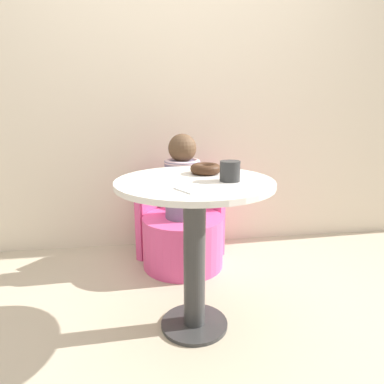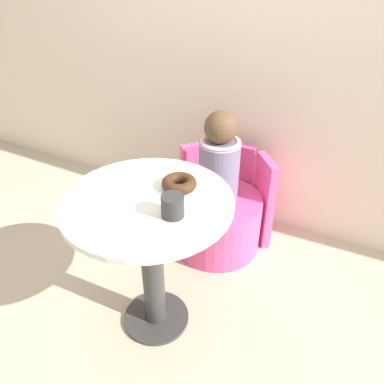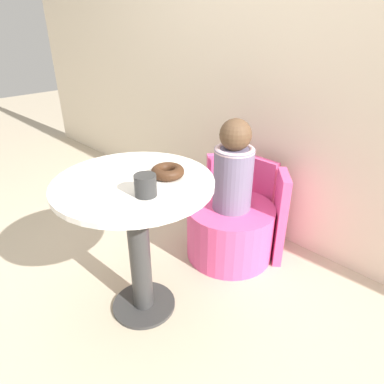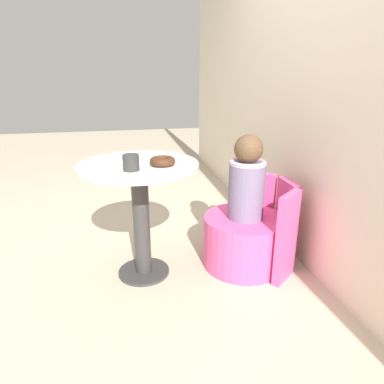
% 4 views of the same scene
% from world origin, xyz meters
% --- Properties ---
extents(ground_plane, '(12.00, 12.00, 0.00)m').
position_xyz_m(ground_plane, '(0.00, 0.00, 0.00)').
color(ground_plane, '#B7A88E').
extents(back_wall, '(6.00, 0.06, 2.40)m').
position_xyz_m(back_wall, '(0.00, 1.13, 1.20)').
color(back_wall, beige).
rests_on(back_wall, ground_plane).
extents(round_table, '(0.71, 0.71, 0.73)m').
position_xyz_m(round_table, '(0.01, 0.03, 0.54)').
color(round_table, '#333333').
rests_on(round_table, ground_plane).
extents(tub_chair, '(0.54, 0.54, 0.34)m').
position_xyz_m(tub_chair, '(0.04, 0.70, 0.17)').
color(tub_chair, '#E54C8C').
rests_on(tub_chair, ground_plane).
extents(booth_backrest, '(0.63, 0.23, 0.57)m').
position_xyz_m(booth_backrest, '(0.04, 0.92, 0.29)').
color(booth_backrest, '#E54C8C').
rests_on(booth_backrest, ground_plane).
extents(child_figure, '(0.23, 0.23, 0.54)m').
position_xyz_m(child_figure, '(0.04, 0.70, 0.60)').
color(child_figure, slate).
rests_on(child_figure, tub_chair).
extents(donut, '(0.15, 0.15, 0.05)m').
position_xyz_m(donut, '(0.09, 0.16, 0.76)').
color(donut, '#3D2314').
rests_on(donut, round_table).
extents(cup, '(0.09, 0.09, 0.09)m').
position_xyz_m(cup, '(0.16, -0.01, 0.78)').
color(cup, '#2D2D2D').
rests_on(cup, round_table).
extents(paper_napkin, '(0.16, 0.16, 0.01)m').
position_xyz_m(paper_napkin, '(-0.02, -0.14, 0.74)').
color(paper_napkin, white).
rests_on(paper_napkin, round_table).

